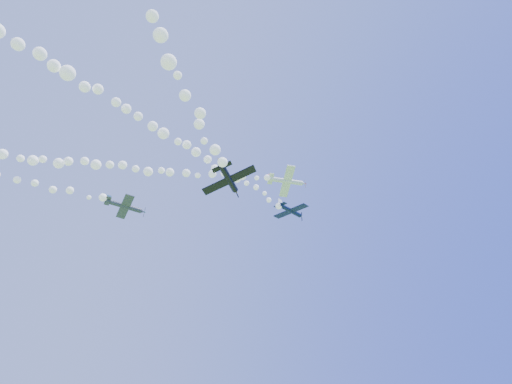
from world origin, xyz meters
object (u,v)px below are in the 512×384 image
plane_navy (291,211)px  plane_grey (125,206)px  plane_black (229,179)px  plane_white (287,181)px

plane_navy → plane_grey: bearing=154.2°
plane_navy → plane_grey: 33.66m
plane_grey → plane_black: plane_grey is taller
plane_white → plane_navy: size_ratio=0.90×
plane_white → plane_black: 26.26m
plane_navy → plane_grey: (-32.69, 4.35, -6.76)m
plane_navy → plane_black: plane_navy is taller
plane_white → plane_grey: 29.64m
plane_white → plane_black: (-17.06, -13.13, -15.03)m
plane_white → plane_grey: plane_white is taller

